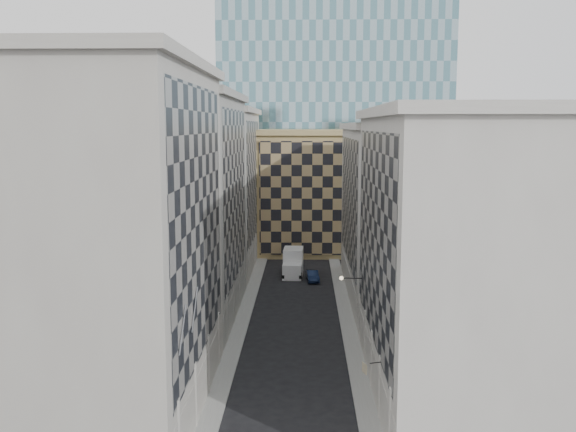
# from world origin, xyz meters

# --- Properties ---
(sidewalk_west) EXTENTS (1.50, 100.00, 0.15)m
(sidewalk_west) POSITION_xyz_m (-5.25, 30.00, 0.07)
(sidewalk_west) COLOR gray
(sidewalk_west) RESTS_ON ground
(sidewalk_east) EXTENTS (1.50, 100.00, 0.15)m
(sidewalk_east) POSITION_xyz_m (5.25, 30.00, 0.07)
(sidewalk_east) COLOR gray
(sidewalk_east) RESTS_ON ground
(bldg_left_a) EXTENTS (10.80, 22.80, 23.70)m
(bldg_left_a) POSITION_xyz_m (-10.88, 11.00, 11.82)
(bldg_left_a) COLOR #A7A197
(bldg_left_a) RESTS_ON ground
(bldg_left_b) EXTENTS (10.80, 22.80, 22.70)m
(bldg_left_b) POSITION_xyz_m (-10.88, 33.00, 11.32)
(bldg_left_b) COLOR gray
(bldg_left_b) RESTS_ON ground
(bldg_left_c) EXTENTS (10.80, 22.80, 21.70)m
(bldg_left_c) POSITION_xyz_m (-10.88, 55.00, 10.83)
(bldg_left_c) COLOR #A7A197
(bldg_left_c) RESTS_ON ground
(bldg_right_a) EXTENTS (10.80, 26.80, 20.70)m
(bldg_right_a) POSITION_xyz_m (10.88, 15.00, 10.32)
(bldg_right_a) COLOR #BDB7AD
(bldg_right_a) RESTS_ON ground
(bldg_right_b) EXTENTS (10.80, 28.80, 19.70)m
(bldg_right_b) POSITION_xyz_m (10.89, 42.00, 9.85)
(bldg_right_b) COLOR #BDB7AD
(bldg_right_b) RESTS_ON ground
(tan_block) EXTENTS (16.80, 14.80, 18.80)m
(tan_block) POSITION_xyz_m (2.00, 67.90, 9.44)
(tan_block) COLOR tan
(tan_block) RESTS_ON ground
(church_tower) EXTENTS (7.20, 7.20, 51.50)m
(church_tower) POSITION_xyz_m (0.00, 82.00, 26.95)
(church_tower) COLOR #2A2521
(church_tower) RESTS_ON ground
(flagpoles_left) EXTENTS (0.10, 6.33, 2.33)m
(flagpoles_left) POSITION_xyz_m (-5.90, 6.00, 8.00)
(flagpoles_left) COLOR gray
(flagpoles_left) RESTS_ON ground
(bracket_lamp) EXTENTS (1.98, 0.36, 0.36)m
(bracket_lamp) POSITION_xyz_m (4.38, 24.00, 6.20)
(bracket_lamp) COLOR black
(bracket_lamp) RESTS_ON ground
(box_truck) EXTENTS (2.72, 6.26, 3.39)m
(box_truck) POSITION_xyz_m (-0.55, 51.33, 1.47)
(box_truck) COLOR white
(box_truck) RESTS_ON ground
(dark_car) EXTENTS (1.78, 4.18, 1.34)m
(dark_car) POSITION_xyz_m (1.96, 47.98, 0.67)
(dark_car) COLOR #0E1935
(dark_car) RESTS_ON ground
(shop_sign) EXTENTS (1.21, 0.66, 0.75)m
(shop_sign) POSITION_xyz_m (4.97, 9.13, 3.84)
(shop_sign) COLOR black
(shop_sign) RESTS_ON ground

